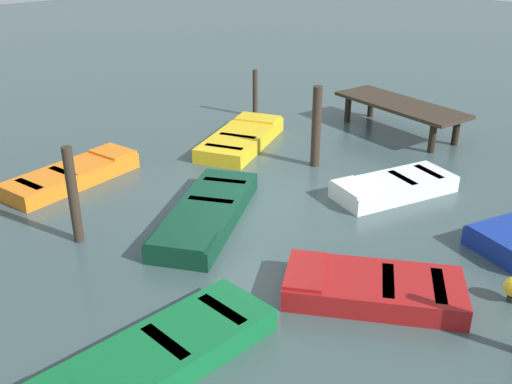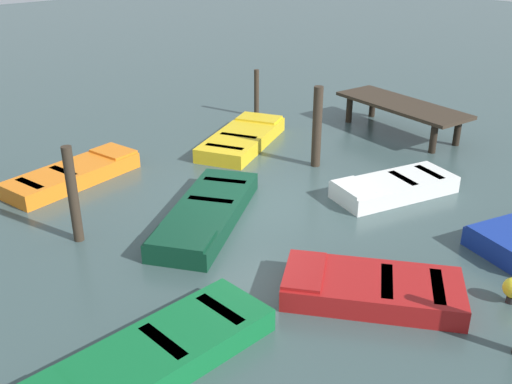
{
  "view_description": "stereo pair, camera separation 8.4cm",
  "coord_description": "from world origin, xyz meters",
  "px_view_note": "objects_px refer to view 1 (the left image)",
  "views": [
    {
      "loc": [
        9.26,
        -8.05,
        6.04
      ],
      "look_at": [
        0.0,
        0.0,
        0.35
      ],
      "focal_mm": 41.34,
      "sensor_mm": 36.0,
      "label": 1
    },
    {
      "loc": [
        9.31,
        -7.98,
        6.04
      ],
      "look_at": [
        0.0,
        0.0,
        0.35
      ],
      "focal_mm": 41.34,
      "sensor_mm": 36.0,
      "label": 2
    }
  ],
  "objects_px": {
    "rowboat_orange": "(73,174)",
    "mooring_piling_far_right": "(73,195)",
    "rowboat_red": "(372,287)",
    "mooring_piling_near_right": "(255,93)",
    "rowboat_green": "(147,362)",
    "rowboat_white": "(393,186)",
    "mooring_piling_center": "(316,127)",
    "rowboat_dark_green": "(206,214)",
    "dock_segment": "(400,107)",
    "rowboat_yellow": "(242,138)"
  },
  "relations": [
    {
      "from": "rowboat_orange",
      "to": "mooring_piling_center",
      "type": "distance_m",
      "value": 6.35
    },
    {
      "from": "rowboat_green",
      "to": "mooring_piling_near_right",
      "type": "bearing_deg",
      "value": -141.87
    },
    {
      "from": "rowboat_red",
      "to": "mooring_piling_far_right",
      "type": "relative_size",
      "value": 1.59
    },
    {
      "from": "dock_segment",
      "to": "mooring_piling_center",
      "type": "distance_m",
      "value": 3.92
    },
    {
      "from": "rowboat_orange",
      "to": "mooring_piling_near_right",
      "type": "xyz_separation_m",
      "value": [
        -1.17,
        7.08,
        0.57
      ]
    },
    {
      "from": "rowboat_yellow",
      "to": "rowboat_orange",
      "type": "relative_size",
      "value": 1.06
    },
    {
      "from": "rowboat_green",
      "to": "mooring_piling_far_right",
      "type": "xyz_separation_m",
      "value": [
        -4.33,
        1.02,
        0.82
      ]
    },
    {
      "from": "rowboat_yellow",
      "to": "mooring_piling_near_right",
      "type": "relative_size",
      "value": 2.42
    },
    {
      "from": "rowboat_red",
      "to": "mooring_piling_near_right",
      "type": "xyz_separation_m",
      "value": [
        -9.3,
        5.36,
        0.57
      ]
    },
    {
      "from": "rowboat_yellow",
      "to": "rowboat_green",
      "type": "relative_size",
      "value": 0.92
    },
    {
      "from": "rowboat_green",
      "to": "mooring_piling_center",
      "type": "relative_size",
      "value": 1.91
    },
    {
      "from": "rowboat_yellow",
      "to": "rowboat_green",
      "type": "height_order",
      "value": "same"
    },
    {
      "from": "rowboat_orange",
      "to": "rowboat_green",
      "type": "relative_size",
      "value": 0.87
    },
    {
      "from": "rowboat_red",
      "to": "rowboat_green",
      "type": "relative_size",
      "value": 0.79
    },
    {
      "from": "rowboat_orange",
      "to": "dock_segment",
      "type": "bearing_deg",
      "value": -30.4
    },
    {
      "from": "dock_segment",
      "to": "rowboat_orange",
      "type": "xyz_separation_m",
      "value": [
        -3.04,
        -9.32,
        -0.6
      ]
    },
    {
      "from": "dock_segment",
      "to": "rowboat_red",
      "type": "xyz_separation_m",
      "value": [
        5.09,
        -7.6,
        -0.6
      ]
    },
    {
      "from": "dock_segment",
      "to": "rowboat_dark_green",
      "type": "xyz_separation_m",
      "value": [
        0.91,
        -8.08,
        -0.6
      ]
    },
    {
      "from": "rowboat_dark_green",
      "to": "rowboat_orange",
      "type": "height_order",
      "value": "same"
    },
    {
      "from": "rowboat_white",
      "to": "mooring_piling_center",
      "type": "bearing_deg",
      "value": -74.14
    },
    {
      "from": "rowboat_red",
      "to": "mooring_piling_near_right",
      "type": "distance_m",
      "value": 10.75
    },
    {
      "from": "mooring_piling_center",
      "to": "dock_segment",
      "type": "bearing_deg",
      "value": 92.46
    },
    {
      "from": "rowboat_yellow",
      "to": "rowboat_red",
      "type": "distance_m",
      "value": 8.09
    },
    {
      "from": "rowboat_orange",
      "to": "mooring_piling_far_right",
      "type": "relative_size",
      "value": 1.75
    },
    {
      "from": "rowboat_white",
      "to": "mooring_piling_center",
      "type": "distance_m",
      "value": 2.68
    },
    {
      "from": "rowboat_dark_green",
      "to": "rowboat_green",
      "type": "distance_m",
      "value": 4.77
    },
    {
      "from": "rowboat_green",
      "to": "mooring_piling_center",
      "type": "distance_m",
      "value": 8.69
    },
    {
      "from": "rowboat_dark_green",
      "to": "rowboat_yellow",
      "type": "relative_size",
      "value": 1.05
    },
    {
      "from": "rowboat_orange",
      "to": "rowboat_white",
      "type": "relative_size",
      "value": 1.13
    },
    {
      "from": "rowboat_white",
      "to": "mooring_piling_center",
      "type": "height_order",
      "value": "mooring_piling_center"
    },
    {
      "from": "dock_segment",
      "to": "rowboat_red",
      "type": "relative_size",
      "value": 1.34
    },
    {
      "from": "dock_segment",
      "to": "rowboat_green",
      "type": "distance_m",
      "value": 12.31
    },
    {
      "from": "dock_segment",
      "to": "rowboat_yellow",
      "type": "bearing_deg",
      "value": -112.66
    },
    {
      "from": "dock_segment",
      "to": "rowboat_green",
      "type": "height_order",
      "value": "dock_segment"
    },
    {
      "from": "rowboat_green",
      "to": "dock_segment",
      "type": "bearing_deg",
      "value": -163.98
    },
    {
      "from": "rowboat_white",
      "to": "rowboat_yellow",
      "type": "bearing_deg",
      "value": -69.48
    },
    {
      "from": "mooring_piling_center",
      "to": "mooring_piling_far_right",
      "type": "bearing_deg",
      "value": -92.94
    },
    {
      "from": "rowboat_yellow",
      "to": "rowboat_orange",
      "type": "height_order",
      "value": "same"
    },
    {
      "from": "rowboat_red",
      "to": "mooring_piling_near_right",
      "type": "height_order",
      "value": "mooring_piling_near_right"
    },
    {
      "from": "rowboat_orange",
      "to": "rowboat_dark_green",
      "type": "bearing_deg",
      "value": -84.95
    },
    {
      "from": "dock_segment",
      "to": "mooring_piling_center",
      "type": "xyz_separation_m",
      "value": [
        0.17,
        -3.9,
        0.27
      ]
    },
    {
      "from": "rowboat_orange",
      "to": "rowboat_white",
      "type": "bearing_deg",
      "value": -58.6
    },
    {
      "from": "dock_segment",
      "to": "rowboat_orange",
      "type": "height_order",
      "value": "dock_segment"
    },
    {
      "from": "mooring_piling_center",
      "to": "mooring_piling_near_right",
      "type": "distance_m",
      "value": 4.69
    },
    {
      "from": "rowboat_orange",
      "to": "rowboat_yellow",
      "type": "bearing_deg",
      "value": -20.51
    },
    {
      "from": "rowboat_green",
      "to": "rowboat_white",
      "type": "relative_size",
      "value": 1.3
    },
    {
      "from": "rowboat_red",
      "to": "mooring_piling_center",
      "type": "distance_m",
      "value": 6.22
    },
    {
      "from": "dock_segment",
      "to": "rowboat_red",
      "type": "height_order",
      "value": "dock_segment"
    },
    {
      "from": "dock_segment",
      "to": "mooring_piling_center",
      "type": "bearing_deg",
      "value": -82.22
    },
    {
      "from": "mooring_piling_far_right",
      "to": "rowboat_red",
      "type": "bearing_deg",
      "value": 29.31
    }
  ]
}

